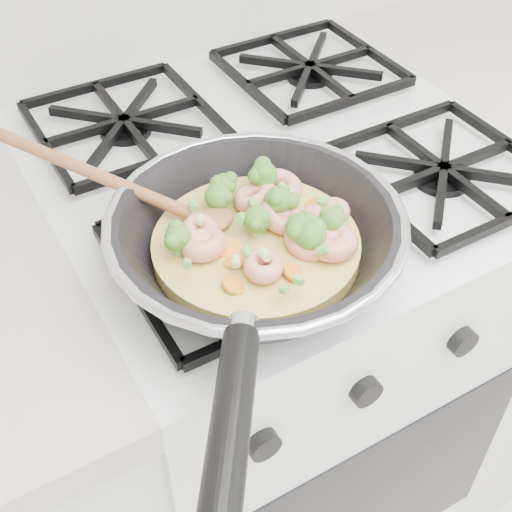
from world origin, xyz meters
TOP-DOWN VIEW (x-y plane):
  - stove at (0.00, 1.70)m, footprint 0.60×0.60m
  - skillet at (-0.14, 1.52)m, footprint 0.36×0.54m

SIDE VIEW (x-z plane):
  - stove at x=0.00m, z-range 0.00..0.92m
  - skillet at x=-0.14m, z-range 0.91..1.01m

